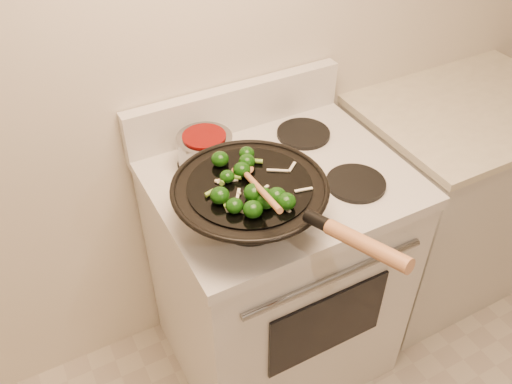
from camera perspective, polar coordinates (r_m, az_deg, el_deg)
stove at (r=1.99m, az=2.06°, el=-8.34°), size 0.78×0.67×1.08m
counter_unit at (r=2.44m, az=19.57°, el=-0.54°), size 0.83×0.62×0.91m
wok at (r=1.45m, az=-0.51°, el=-1.05°), size 0.42×0.69×0.22m
stirfry at (r=1.38m, az=-0.74°, el=0.60°), size 0.28×0.28×0.05m
wooden_spoon at (r=1.38m, az=-0.41°, el=1.21°), size 0.08×0.29×0.09m
saucepan at (r=1.68m, az=-5.37°, el=4.49°), size 0.17×0.27×0.10m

